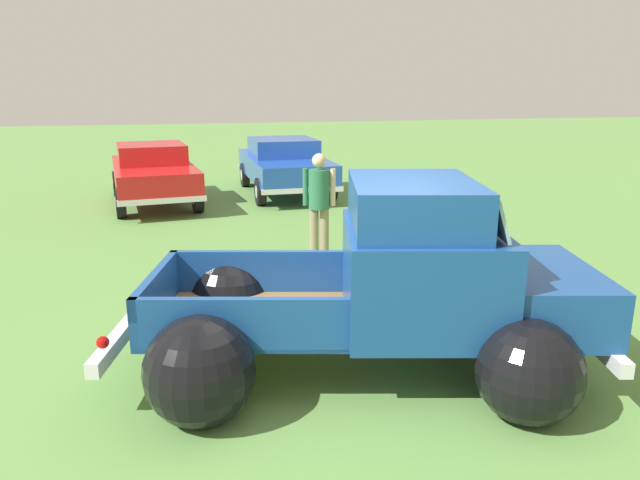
# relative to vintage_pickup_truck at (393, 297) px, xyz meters

# --- Properties ---
(ground_plane) EXTENTS (80.00, 80.00, 0.00)m
(ground_plane) POSITION_rel_vintage_pickup_truck_xyz_m (-0.38, 0.09, -0.76)
(ground_plane) COLOR #609347
(vintage_pickup_truck) EXTENTS (4.94, 3.58, 1.96)m
(vintage_pickup_truck) POSITION_rel_vintage_pickup_truck_xyz_m (0.00, 0.00, 0.00)
(vintage_pickup_truck) COLOR black
(vintage_pickup_truck) RESTS_ON ground
(show_car_0) EXTENTS (2.25, 4.30, 1.43)m
(show_car_0) POSITION_rel_vintage_pickup_truck_xyz_m (-2.50, 9.33, 0.02)
(show_car_0) COLOR black
(show_car_0) RESTS_ON ground
(show_car_1) EXTENTS (1.98, 4.40, 1.43)m
(show_car_1) POSITION_rel_vintage_pickup_truck_xyz_m (0.80, 9.97, 0.03)
(show_car_1) COLOR black
(show_car_1) RESTS_ON ground
(spectator_0) EXTENTS (0.53, 0.43, 1.73)m
(spectator_0) POSITION_rel_vintage_pickup_truck_xyz_m (0.23, 3.93, 0.23)
(spectator_0) COLOR gray
(spectator_0) RESTS_ON ground
(lane_cone_0) EXTENTS (0.36, 0.36, 0.63)m
(lane_cone_0) POSITION_rel_vintage_pickup_truck_xyz_m (0.61, 2.39, -0.45)
(lane_cone_0) COLOR black
(lane_cone_0) RESTS_ON ground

